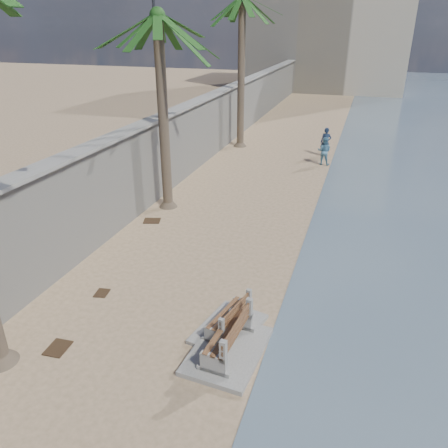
# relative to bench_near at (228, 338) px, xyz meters

# --- Properties ---
(ground_plane) EXTENTS (140.00, 140.00, 0.00)m
(ground_plane) POSITION_rel_bench_near_xyz_m (-1.12, -2.30, -0.44)
(ground_plane) COLOR tan
(seawall) EXTENTS (0.45, 70.00, 3.50)m
(seawall) POSITION_rel_bench_near_xyz_m (-6.32, 17.70, 1.31)
(seawall) COLOR gray
(seawall) RESTS_ON ground_plane
(wall_cap) EXTENTS (0.80, 70.00, 0.12)m
(wall_cap) POSITION_rel_bench_near_xyz_m (-6.32, 17.70, 3.11)
(wall_cap) COLOR gray
(wall_cap) RESTS_ON seawall
(end_building) EXTENTS (18.00, 12.00, 14.00)m
(end_building) POSITION_rel_bench_near_xyz_m (-3.12, 49.70, 6.56)
(end_building) COLOR #B7AA93
(end_building) RESTS_ON ground_plane
(bench_near) EXTENTS (1.80, 2.50, 1.00)m
(bench_near) POSITION_rel_bench_near_xyz_m (0.00, 0.00, 0.00)
(bench_near) COLOR gray
(bench_near) RESTS_ON ground_plane
(bench_far) EXTENTS (1.76, 2.26, 0.84)m
(bench_far) POSITION_rel_bench_near_xyz_m (-0.23, 0.82, -0.07)
(bench_far) COLOR gray
(bench_far) RESTS_ON ground_plane
(palm_mid) EXTENTS (5.00, 5.00, 8.54)m
(palm_mid) POSITION_rel_bench_near_xyz_m (-5.34, 8.16, 7.10)
(palm_mid) COLOR brown
(palm_mid) RESTS_ON ground_plane
(palm_back) EXTENTS (5.00, 5.00, 9.65)m
(palm_back) POSITION_rel_bench_near_xyz_m (-5.20, 19.13, 8.16)
(palm_back) COLOR brown
(palm_back) RESTS_ON ground_plane
(streetlight) EXTENTS (0.28, 0.28, 5.12)m
(streetlight) POSITION_rel_bench_near_xyz_m (-6.22, 9.70, 6.21)
(streetlight) COLOR #2D2D33
(streetlight) RESTS_ON wall_cap
(person_a) EXTENTS (0.76, 0.56, 1.97)m
(person_a) POSITION_rel_bench_near_xyz_m (0.35, 18.42, 0.55)
(person_a) COLOR #16243D
(person_a) RESTS_ON ground_plane
(person_b) EXTENTS (0.89, 0.72, 1.75)m
(person_b) POSITION_rel_bench_near_xyz_m (0.44, 16.67, 0.44)
(person_b) COLOR teal
(person_b) RESTS_ON ground_plane
(debris_b) EXTENTS (0.55, 0.66, 0.03)m
(debris_b) POSITION_rel_bench_near_xyz_m (-4.08, -1.17, -0.42)
(debris_b) COLOR #382616
(debris_b) RESTS_ON ground_plane
(debris_c) EXTENTS (0.79, 0.71, 0.03)m
(debris_c) POSITION_rel_bench_near_xyz_m (-5.33, 6.52, -0.42)
(debris_c) COLOR #382616
(debris_c) RESTS_ON ground_plane
(debris_d) EXTENTS (0.44, 0.52, 0.03)m
(debris_d) POSITION_rel_bench_near_xyz_m (-4.38, 1.30, -0.42)
(debris_d) COLOR #382616
(debris_d) RESTS_ON ground_plane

